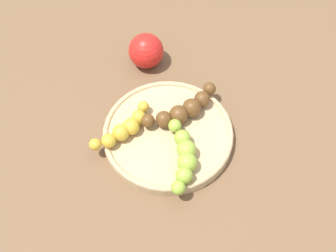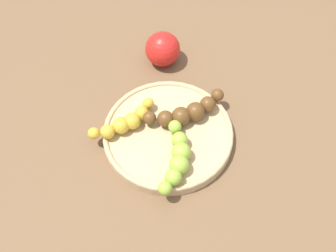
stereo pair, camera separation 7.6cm
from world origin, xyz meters
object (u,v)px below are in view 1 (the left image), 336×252
(fruit_bowl, at_px, (168,134))
(apple_red, at_px, (146,51))
(banana_green, at_px, (184,156))
(banana_overripe, at_px, (184,109))
(banana_spotted, at_px, (124,129))

(fruit_bowl, distance_m, apple_red, 0.19)
(apple_red, bearing_deg, banana_green, 8.22)
(banana_overripe, height_order, banana_green, same)
(fruit_bowl, bearing_deg, banana_spotted, -95.06)
(apple_red, bearing_deg, fruit_bowl, 5.54)
(banana_green, height_order, apple_red, apple_red)
(fruit_bowl, bearing_deg, banana_green, 15.91)
(fruit_bowl, relative_size, banana_overripe, 1.61)
(apple_red, bearing_deg, banana_spotted, -17.98)
(fruit_bowl, xyz_separation_m, banana_spotted, (-0.01, -0.08, 0.02))
(banana_spotted, relative_size, apple_red, 1.58)
(banana_overripe, relative_size, apple_red, 2.07)
(banana_overripe, distance_m, apple_red, 0.17)
(banana_overripe, height_order, apple_red, apple_red)
(fruit_bowl, height_order, banana_green, banana_green)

